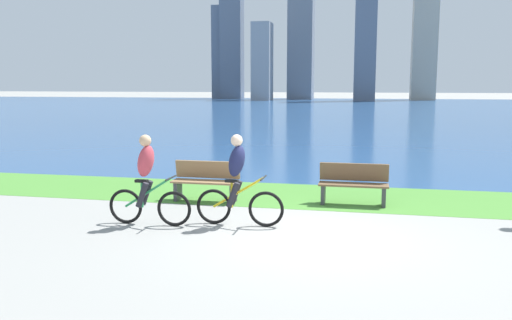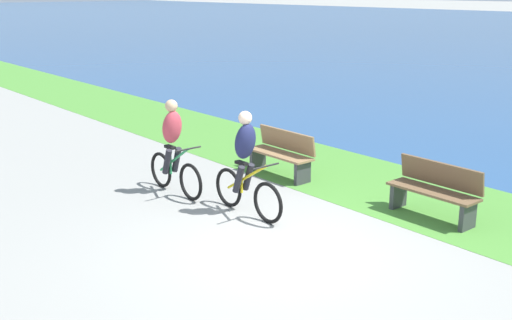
# 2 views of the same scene
# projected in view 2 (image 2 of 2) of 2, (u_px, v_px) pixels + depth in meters

# --- Properties ---
(ground_plane) EXTENTS (300.00, 300.00, 0.00)m
(ground_plane) POSITION_uv_depth(u_px,v_px,m) (282.00, 248.00, 8.79)
(ground_plane) COLOR gray
(grass_strip_bayside) EXTENTS (120.00, 2.84, 0.01)m
(grass_strip_bayside) POSITION_uv_depth(u_px,v_px,m) (423.00, 198.00, 10.89)
(grass_strip_bayside) COLOR #478433
(grass_strip_bayside) RESTS_ON ground
(cyclist_lead) EXTENTS (1.67, 0.52, 1.71)m
(cyclist_lead) POSITION_uv_depth(u_px,v_px,m) (246.00, 164.00, 9.92)
(cyclist_lead) COLOR black
(cyclist_lead) RESTS_ON ground
(cyclist_trailing) EXTENTS (1.63, 0.52, 1.70)m
(cyclist_trailing) POSITION_uv_depth(u_px,v_px,m) (173.00, 148.00, 10.95)
(cyclist_trailing) COLOR black
(cyclist_trailing) RESTS_ON ground
(bench_near_path) EXTENTS (1.50, 0.47, 0.90)m
(bench_near_path) POSITION_uv_depth(u_px,v_px,m) (435.00, 191.00, 9.87)
(bench_near_path) COLOR brown
(bench_near_path) RESTS_ON ground
(bench_far_along_path) EXTENTS (1.50, 0.47, 0.90)m
(bench_far_along_path) POSITION_uv_depth(u_px,v_px,m) (282.00, 154.00, 12.07)
(bench_far_along_path) COLOR olive
(bench_far_along_path) RESTS_ON ground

